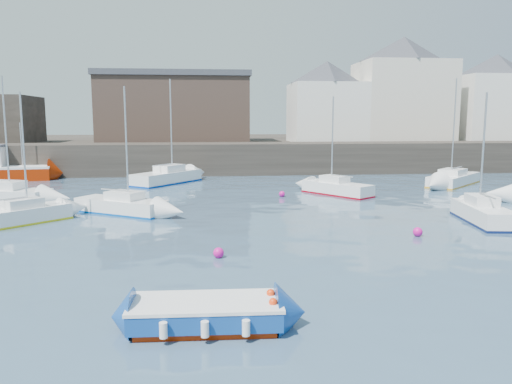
{
  "coord_description": "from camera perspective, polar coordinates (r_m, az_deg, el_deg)",
  "views": [
    {
      "loc": [
        -2.68,
        -14.42,
        5.43
      ],
      "look_at": [
        0.0,
        12.0,
        1.5
      ],
      "focal_mm": 35.0,
      "sensor_mm": 36.0,
      "label": 1
    }
  ],
  "objects": [
    {
      "name": "water",
      "position": [
        15.65,
        4.54,
        -11.92
      ],
      "size": [
        220.0,
        220.0,
        0.0
      ],
      "primitive_type": "plane",
      "color": "#2D4760",
      "rests_on": "ground"
    },
    {
      "name": "quay_wall",
      "position": [
        49.65,
        -2.69,
        3.87
      ],
      "size": [
        90.0,
        5.0,
        3.0
      ],
      "primitive_type": "cube",
      "color": "#28231E",
      "rests_on": "ground"
    },
    {
      "name": "land_strip",
      "position": [
        67.6,
        -3.53,
        4.98
      ],
      "size": [
        90.0,
        32.0,
        2.8
      ],
      "primitive_type": "cube",
      "color": "#28231E",
      "rests_on": "ground"
    },
    {
      "name": "bldg_east_a",
      "position": [
        60.91,
        16.4,
        11.26
      ],
      "size": [
        13.36,
        13.36,
        11.8
      ],
      "color": "beige",
      "rests_on": "land_strip"
    },
    {
      "name": "bldg_east_b",
      "position": [
        65.33,
        25.64,
        9.74
      ],
      "size": [
        11.88,
        11.88,
        9.95
      ],
      "color": "white",
      "rests_on": "land_strip"
    },
    {
      "name": "bldg_east_d",
      "position": [
        57.61,
        8.08,
        10.26
      ],
      "size": [
        11.14,
        11.14,
        8.95
      ],
      "color": "white",
      "rests_on": "land_strip"
    },
    {
      "name": "warehouse",
      "position": [
        57.53,
        -9.23,
        9.49
      ],
      "size": [
        16.4,
        10.4,
        7.6
      ],
      "color": "#3D2D26",
      "rests_on": "land_strip"
    },
    {
      "name": "blue_dinghy",
      "position": [
        13.4,
        -5.72,
        -13.59
      ],
      "size": [
        4.01,
        2.13,
        0.75
      ],
      "color": "#931E02",
      "rests_on": "ground"
    },
    {
      "name": "fishing_boat",
      "position": [
        49.45,
        -27.0,
        2.34
      ],
      "size": [
        7.96,
        3.86,
        5.06
      ],
      "color": "#931E02",
      "rests_on": "ground"
    },
    {
      "name": "sailboat_a",
      "position": [
        28.61,
        -25.48,
        -2.38
      ],
      "size": [
        4.88,
        4.84,
        6.78
      ],
      "color": "white",
      "rests_on": "ground"
    },
    {
      "name": "sailboat_b",
      "position": [
        29.76,
        -15.11,
        -1.47
      ],
      "size": [
        5.69,
        4.48,
        7.19
      ],
      "color": "white",
      "rests_on": "ground"
    },
    {
      "name": "sailboat_c",
      "position": [
        28.78,
        24.48,
        -2.18
      ],
      "size": [
        2.35,
        5.31,
        6.76
      ],
      "color": "white",
      "rests_on": "ground"
    },
    {
      "name": "sailboat_e",
      "position": [
        36.04,
        -27.02,
        -0.33
      ],
      "size": [
        6.57,
        3.7,
        8.06
      ],
      "color": "white",
      "rests_on": "ground"
    },
    {
      "name": "sailboat_f",
      "position": [
        36.25,
        9.22,
        0.48
      ],
      "size": [
        4.54,
        5.34,
        6.97
      ],
      "color": "white",
      "rests_on": "ground"
    },
    {
      "name": "sailboat_g",
      "position": [
        44.14,
        21.65,
        1.39
      ],
      "size": [
        6.39,
        6.26,
        8.58
      ],
      "color": "white",
      "rests_on": "ground"
    },
    {
      "name": "sailboat_h",
      "position": [
        42.61,
        -10.1,
        1.73
      ],
      "size": [
        5.79,
        6.67,
        8.67
      ],
      "color": "white",
      "rests_on": "ground"
    },
    {
      "name": "buoy_near",
      "position": [
        19.85,
        -4.3,
        -7.49
      ],
      "size": [
        0.43,
        0.43,
        0.43
      ],
      "primitive_type": "sphere",
      "color": "#D81089",
      "rests_on": "ground"
    },
    {
      "name": "buoy_mid",
      "position": [
        24.48,
        17.98,
        -4.82
      ],
      "size": [
        0.44,
        0.44,
        0.44
      ],
      "primitive_type": "sphere",
      "color": "#D81089",
      "rests_on": "ground"
    },
    {
      "name": "buoy_far",
      "position": [
        34.93,
        2.98,
        -0.54
      ],
      "size": [
        0.42,
        0.42,
        0.42
      ],
      "primitive_type": "sphere",
      "color": "#D81089",
      "rests_on": "ground"
    }
  ]
}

